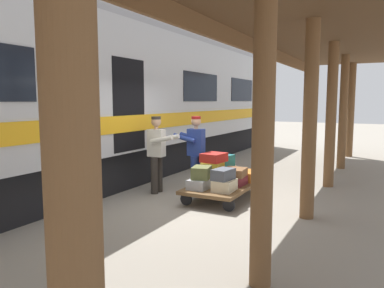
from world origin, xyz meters
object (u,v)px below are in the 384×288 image
object	(u,v)px
suitcase_orange_carryall	(245,175)
suitcase_yellow_case	(213,167)
suitcase_maroon_trunk	(235,181)
suitcase_gray_aluminum	(201,183)
suitcase_olive_duffel	(202,173)
suitcase_brown_leather	(235,172)
suitcase_red_plastic	(214,157)
suitcase_teal_softside	(223,161)
suitcase_cream_canvas	(225,185)
porter_in_overalls	(195,151)
luggage_cart	(224,186)
suitcase_slate_roller	(223,174)
porter_by_door	(157,152)
suitcase_navy_fabric	(213,177)
train_car	(78,100)
suitcase_tan_vintage	(223,172)

from	to	relation	value
suitcase_orange_carryall	suitcase_yellow_case	bearing A→B (deg)	46.23
suitcase_maroon_trunk	suitcase_gray_aluminum	world-z (taller)	suitcase_gray_aluminum
suitcase_olive_duffel	suitcase_brown_leather	size ratio (longest dim) A/B	0.90
suitcase_red_plastic	suitcase_teal_softside	world-z (taller)	suitcase_red_plastic
suitcase_cream_canvas	porter_in_overalls	distance (m)	1.44
suitcase_maroon_trunk	porter_in_overalls	world-z (taller)	porter_in_overalls
luggage_cart	porter_in_overalls	xyz separation A→B (m)	(0.81, -0.25, 0.66)
suitcase_slate_roller	suitcase_red_plastic	bearing A→B (deg)	-52.23
suitcase_orange_carryall	suitcase_gray_aluminum	world-z (taller)	suitcase_orange_carryall
suitcase_yellow_case	suitcase_teal_softside	xyz separation A→B (m)	(-0.02, -0.54, 0.05)
suitcase_cream_canvas	suitcase_slate_roller	distance (m)	0.22
suitcase_brown_leather	porter_by_door	xyz separation A→B (m)	(1.72, 0.28, 0.35)
suitcase_brown_leather	suitcase_yellow_case	bearing A→B (deg)	0.32
suitcase_brown_leather	suitcase_slate_roller	xyz separation A→B (m)	(0.01, 0.59, 0.06)
suitcase_navy_fabric	suitcase_olive_duffel	bearing A→B (deg)	90.46
suitcase_teal_softside	suitcase_orange_carryall	bearing A→B (deg)	-178.64
suitcase_cream_canvas	suitcase_orange_carryall	xyz separation A→B (m)	(-0.00, -1.14, -0.01)
suitcase_maroon_trunk	suitcase_teal_softside	world-z (taller)	suitcase_teal_softside
porter_in_overalls	train_car	bearing A→B (deg)	16.45
suitcase_slate_roller	suitcase_orange_carryall	bearing A→B (deg)	-91.51
suitcase_gray_aluminum	suitcase_teal_softside	bearing A→B (deg)	-89.97
suitcase_gray_aluminum	porter_by_door	xyz separation A→B (m)	(1.24, -0.31, 0.52)
suitcase_yellow_case	porter_in_overalls	size ratio (longest dim) A/B	0.30
suitcase_maroon_trunk	suitcase_tan_vintage	distance (m)	0.76
suitcase_maroon_trunk	suitcase_red_plastic	bearing A→B (deg)	-5.85
suitcase_navy_fabric	suitcase_red_plastic	world-z (taller)	suitcase_red_plastic
suitcase_orange_carryall	suitcase_tan_vintage	size ratio (longest dim) A/B	1.11
suitcase_tan_vintage	luggage_cart	bearing A→B (deg)	113.88
suitcase_brown_leather	suitcase_orange_carryall	bearing A→B (deg)	-92.47
train_car	luggage_cart	distance (m)	3.98
suitcase_yellow_case	porter_in_overalls	world-z (taller)	porter_in_overalls
suitcase_maroon_trunk	suitcase_red_plastic	size ratio (longest dim) A/B	0.94
suitcase_maroon_trunk	suitcase_cream_canvas	bearing A→B (deg)	90.00
luggage_cart	suitcase_cream_canvas	world-z (taller)	suitcase_cream_canvas
suitcase_olive_duffel	suitcase_slate_roller	distance (m)	0.47
luggage_cart	suitcase_orange_carryall	size ratio (longest dim) A/B	3.30
suitcase_cream_canvas	suitcase_tan_vintage	distance (m)	1.25
luggage_cart	suitcase_red_plastic	xyz separation A→B (m)	(0.26, -0.05, 0.58)
suitcase_navy_fabric	porter_by_door	distance (m)	1.36
suitcase_navy_fabric	suitcase_brown_leather	bearing A→B (deg)	-176.95
suitcase_maroon_trunk	suitcase_cream_canvas	world-z (taller)	suitcase_cream_canvas
suitcase_gray_aluminum	suitcase_brown_leather	size ratio (longest dim) A/B	1.20
suitcase_red_plastic	suitcase_teal_softside	size ratio (longest dim) A/B	0.97
suitcase_tan_vintage	suitcase_yellow_case	xyz separation A→B (m)	(0.02, 0.55, 0.20)
suitcase_tan_vintage	porter_in_overalls	distance (m)	0.80
luggage_cart	suitcase_maroon_trunk	distance (m)	0.29
suitcase_olive_duffel	suitcase_slate_roller	bearing A→B (deg)	179.24
luggage_cart	suitcase_teal_softside	world-z (taller)	suitcase_teal_softside
suitcase_red_plastic	suitcase_teal_softside	xyz separation A→B (m)	(-0.00, -0.51, -0.15)
train_car	suitcase_brown_leather	distance (m)	4.07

